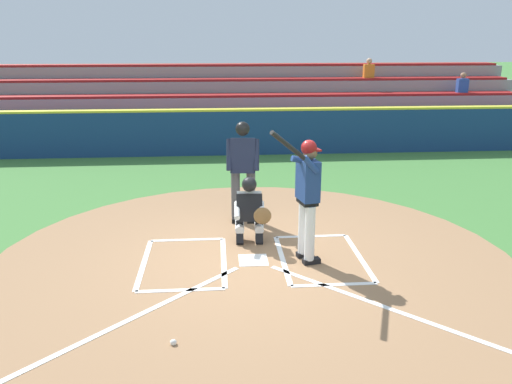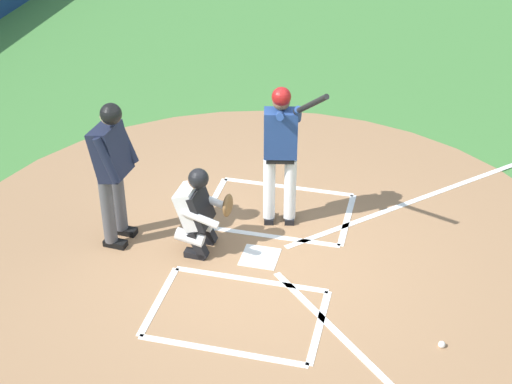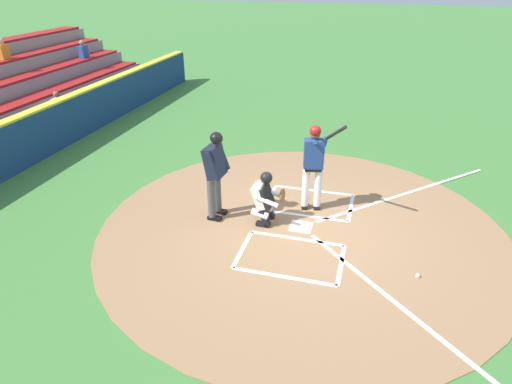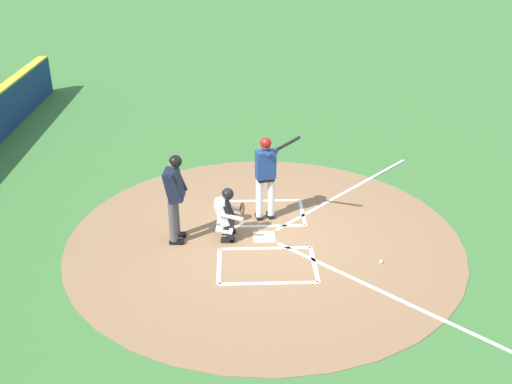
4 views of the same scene
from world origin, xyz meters
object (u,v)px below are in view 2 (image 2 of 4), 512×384
at_px(batter, 281,147).
at_px(baseball, 442,345).
at_px(catcher, 199,208).
at_px(plate_umpire, 112,165).

bearing_deg(batter, baseball, 48.85).
xyz_separation_m(catcher, baseball, (1.05, 2.92, -0.55)).
bearing_deg(catcher, plate_umpire, -86.72).
xyz_separation_m(catcher, plate_umpire, (0.06, -1.02, 0.49)).
height_order(batter, catcher, batter).
relative_size(batter, plate_umpire, 1.14).
bearing_deg(plate_umpire, catcher, 93.28).
relative_size(batter, baseball, 28.76).
distance_m(batter, catcher, 1.24).
height_order(catcher, baseball, catcher).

